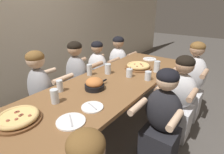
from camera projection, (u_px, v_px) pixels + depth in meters
The scene contains 23 objects.
ground_plane at pixel (112, 134), 2.33m from camera, with size 18.00×18.00×0.00m, color #514C47.
restaurant_back_panel at pixel (22, 5), 2.68m from camera, with size 10.00×0.06×3.20m, color beige.
dining_table at pixel (112, 87), 2.06m from camera, with size 2.61×0.86×0.78m.
pizza_board_main at pixel (18, 118), 1.32m from camera, with size 0.34×0.34×0.06m.
pizza_board_second at pixel (138, 66), 2.42m from camera, with size 0.37×0.37×0.06m.
skillet_bowl at pixel (95, 84), 1.82m from camera, with size 0.30×0.21×0.13m.
empty_plate_a at pixel (71, 121), 1.32m from camera, with size 0.22×0.22×0.02m.
empty_plate_b at pixel (150, 59), 2.83m from camera, with size 0.21×0.21×0.02m.
empty_plate_c at pixel (92, 107), 1.50m from camera, with size 0.19×0.19×0.02m.
cocktail_glass_blue at pixel (129, 73), 2.13m from camera, with size 0.08×0.08×0.13m.
drinking_glass_a at pixel (55, 97), 1.56m from camera, with size 0.07×0.07×0.13m.
drinking_glass_b at pixel (157, 67), 2.28m from camera, with size 0.08×0.08×0.15m.
drinking_glass_c at pixel (89, 70), 2.18m from camera, with size 0.06×0.06×0.14m.
drinking_glass_d at pixel (108, 70), 2.23m from camera, with size 0.08×0.08×0.13m.
drinking_glass_e at pixel (148, 76), 2.04m from camera, with size 0.08×0.08×0.10m.
drinking_glass_f at pixel (60, 86), 1.77m from camera, with size 0.06×0.06×0.12m.
diner_near_center at pixel (161, 124), 1.75m from camera, with size 0.51×0.40×1.09m.
diner_near_right at pixel (191, 84), 2.54m from camera, with size 0.51×0.40×1.15m.
diner_far_center at pixel (78, 85), 2.52m from camera, with size 0.51×0.40×1.16m.
diner_far_right at pixel (118, 68), 3.28m from camera, with size 0.51×0.40×1.09m.
diner_near_midright at pixel (179, 101), 2.15m from camera, with size 0.51×0.40×1.08m.
diner_far_midright at pixel (98, 78), 2.87m from camera, with size 0.51×0.40×1.10m.
diner_far_midleft at pixel (43, 101), 2.10m from camera, with size 0.51×0.40×1.15m.
Camera 1 is at (-1.49, -1.11, 1.60)m, focal length 28.00 mm.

